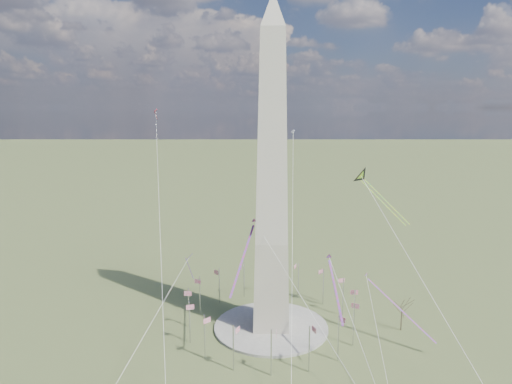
{
  "coord_description": "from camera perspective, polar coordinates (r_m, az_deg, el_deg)",
  "views": [
    {
      "loc": [
        -0.38,
        -134.17,
        68.72
      ],
      "look_at": [
        -4.77,
        0.0,
        43.84
      ],
      "focal_mm": 32.0,
      "sensor_mm": 36.0,
      "label": 1
    }
  ],
  "objects": [
    {
      "name": "tree_near",
      "position": [
        153.03,
        17.8,
        -13.56
      ],
      "size": [
        6.11,
        6.11,
        10.7
      ],
      "color": "#4D402E",
      "rests_on": "ground"
    },
    {
      "name": "kite_streamer_left",
      "position": [
        131.3,
        9.68,
        -10.84
      ],
      "size": [
        2.86,
        19.31,
        13.26
      ],
      "rotation": [
        0.0,
        0.0,
        3.23
      ],
      "color": "#FF2833",
      "rests_on": "ground"
    },
    {
      "name": "kite_small_red",
      "position": [
        177.1,
        -12.42,
        9.76
      ],
      "size": [
        1.2,
        1.86,
        4.08
      ],
      "rotation": [
        0.0,
        0.0,
        2.63
      ],
      "color": "red",
      "rests_on": "ground"
    },
    {
      "name": "kite_diamond_purple",
      "position": [
        144.34,
        -8.34,
        -8.43
      ],
      "size": [
        2.12,
        2.93,
        8.59
      ],
      "rotation": [
        0.0,
        0.0,
        2.39
      ],
      "color": "#3C1973",
      "rests_on": "ground"
    },
    {
      "name": "kite_streamer_mid",
      "position": [
        133.28,
        -1.16,
        -6.68
      ],
      "size": [
        7.07,
        23.47,
        16.38
      ],
      "rotation": [
        0.0,
        0.0,
        2.9
      ],
      "color": "#FF2833",
      "rests_on": "ground"
    },
    {
      "name": "washington_monument",
      "position": [
        135.77,
        2.01,
        1.7
      ],
      "size": [
        15.56,
        15.56,
        100.0
      ],
      "color": "beige",
      "rests_on": "plaza"
    },
    {
      "name": "kite_streamer_right",
      "position": [
        144.23,
        16.28,
        -12.56
      ],
      "size": [
        18.59,
        15.53,
        15.73
      ],
      "rotation": [
        0.0,
        0.0,
        4.03
      ],
      "color": "#FF2833",
      "rests_on": "ground"
    },
    {
      "name": "kite_small_white",
      "position": [
        179.96,
        4.68,
        7.46
      ],
      "size": [
        1.47,
        1.55,
        4.37
      ],
      "rotation": [
        0.0,
        0.0,
        3.06
      ],
      "color": "white",
      "rests_on": "ground"
    },
    {
      "name": "plaza",
      "position": [
        150.56,
        1.89,
        -16.49
      ],
      "size": [
        36.0,
        36.0,
        0.8
      ],
      "primitive_type": "cylinder",
      "color": "#A8A49A",
      "rests_on": "ground"
    },
    {
      "name": "flagpole_ring",
      "position": [
        147.57,
        1.91,
        -14.11
      ],
      "size": [
        54.4,
        54.4,
        13.0
      ],
      "color": "silver",
      "rests_on": "ground"
    },
    {
      "name": "ground",
      "position": [
        150.74,
        1.89,
        -16.63
      ],
      "size": [
        2000.0,
        2000.0,
        0.0
      ],
      "primitive_type": "plane",
      "color": "#485128",
      "rests_on": "ground"
    },
    {
      "name": "kite_delta_black",
      "position": [
        154.29,
        13.32,
        1.61
      ],
      "size": [
        17.15,
        17.73,
        16.55
      ],
      "rotation": [
        0.0,
        0.0,
        3.9
      ],
      "color": "black",
      "rests_on": "ground"
    }
  ]
}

